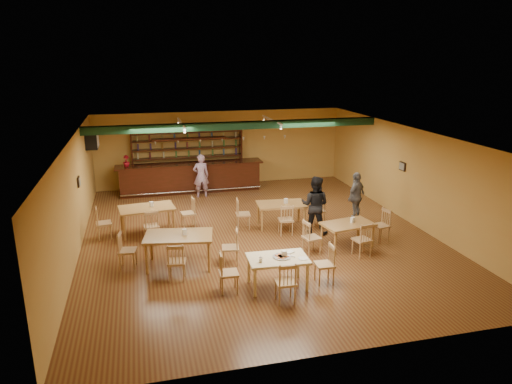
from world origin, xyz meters
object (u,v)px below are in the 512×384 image
object	(u,v)px
dining_table_b	(281,215)
patron_right_a	(315,205)
dining_table_c	(179,250)
bar_counter	(191,177)
dining_table_a	(147,220)
patron_bar	(201,176)
dining_table_d	(347,235)
near_table	(278,272)

from	to	relation	value
dining_table_b	patron_right_a	size ratio (longest dim) A/B	0.84
dining_table_c	bar_counter	bearing A→B (deg)	90.95
dining_table_a	patron_bar	world-z (taller)	patron_bar
dining_table_b	patron_bar	size ratio (longest dim) A/B	0.91
dining_table_c	patron_right_a	size ratio (longest dim) A/B	0.96
dining_table_c	dining_table_d	size ratio (longest dim) A/B	1.20
dining_table_d	patron_bar	size ratio (longest dim) A/B	0.85
near_table	patron_right_a	xyz separation A→B (m)	(2.05, 3.05, 0.51)
patron_bar	patron_right_a	size ratio (longest dim) A/B	0.93
dining_table_a	dining_table_d	size ratio (longest dim) A/B	1.15
dining_table_c	dining_table_b	bearing A→B (deg)	42.76
dining_table_a	near_table	world-z (taller)	dining_table_a
dining_table_c	dining_table_d	bearing A→B (deg)	11.30
patron_bar	dining_table_c	bearing A→B (deg)	75.64
patron_bar	dining_table_d	bearing A→B (deg)	117.98
dining_table_a	dining_table_b	xyz separation A→B (m)	(4.05, -0.44, -0.03)
bar_counter	patron_right_a	xyz separation A→B (m)	(3.08, -5.40, 0.31)
bar_counter	dining_table_b	xyz separation A→B (m)	(2.28, -4.60, -0.20)
dining_table_d	bar_counter	bearing A→B (deg)	108.32
bar_counter	near_table	bearing A→B (deg)	-83.06
dining_table_c	patron_bar	bearing A→B (deg)	86.90
bar_counter	patron_bar	size ratio (longest dim) A/B	3.45
bar_counter	patron_right_a	world-z (taller)	patron_right_a
dining_table_b	bar_counter	bearing A→B (deg)	121.67
dining_table_b	dining_table_c	world-z (taller)	dining_table_c
dining_table_b	dining_table_c	distance (m)	3.98
dining_table_d	near_table	distance (m)	3.13
dining_table_c	near_table	xyz separation A→B (m)	(2.08, -1.69, -0.05)
bar_counter	near_table	distance (m)	8.51
near_table	patron_bar	bearing A→B (deg)	97.81
patron_right_a	near_table	bearing A→B (deg)	89.38
bar_counter	dining_table_c	size ratio (longest dim) A/B	3.37
dining_table_a	near_table	size ratio (longest dim) A/B	1.17
dining_table_a	dining_table_c	world-z (taller)	dining_table_c
bar_counter	dining_table_c	bearing A→B (deg)	-98.86
dining_table_a	dining_table_c	distance (m)	2.70
dining_table_d	patron_right_a	world-z (taller)	patron_right_a
patron_bar	patron_right_a	bearing A→B (deg)	119.82
dining_table_c	patron_bar	size ratio (longest dim) A/B	1.03
bar_counter	near_table	xyz separation A→B (m)	(1.03, -8.45, -0.20)
dining_table_a	near_table	distance (m)	5.13
bar_counter	dining_table_b	bearing A→B (deg)	-63.59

